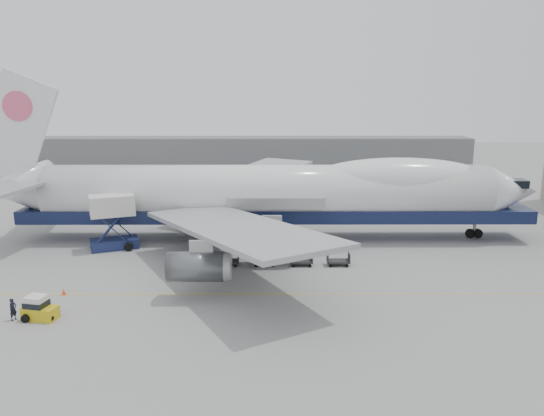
{
  "coord_description": "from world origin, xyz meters",
  "views": [
    {
      "loc": [
        0.32,
        -49.75,
        17.61
      ],
      "look_at": [
        0.51,
        6.0,
        5.07
      ],
      "focal_mm": 35.0,
      "sensor_mm": 36.0,
      "label": 1
    }
  ],
  "objects_px": {
    "airliner": "(273,192)",
    "catering_truck": "(113,219)",
    "baggage_tug": "(39,309)",
    "ground_worker": "(13,309)"
  },
  "relations": [
    {
      "from": "airliner",
      "to": "catering_truck",
      "type": "bearing_deg",
      "value": -166.74
    },
    {
      "from": "airliner",
      "to": "catering_truck",
      "type": "xyz_separation_m",
      "value": [
        -17.91,
        -4.22,
        -2.18
      ]
    },
    {
      "from": "baggage_tug",
      "to": "ground_worker",
      "type": "xyz_separation_m",
      "value": [
        -1.89,
        -0.22,
        0.05
      ]
    },
    {
      "from": "baggage_tug",
      "to": "ground_worker",
      "type": "bearing_deg",
      "value": -160.83
    },
    {
      "from": "catering_truck",
      "to": "ground_worker",
      "type": "bearing_deg",
      "value": -118.21
    },
    {
      "from": "airliner",
      "to": "baggage_tug",
      "type": "relative_size",
      "value": 23.79
    },
    {
      "from": "ground_worker",
      "to": "airliner",
      "type": "bearing_deg",
      "value": -18.7
    },
    {
      "from": "airliner",
      "to": "catering_truck",
      "type": "distance_m",
      "value": 18.53
    },
    {
      "from": "baggage_tug",
      "to": "catering_truck",
      "type": "bearing_deg",
      "value": 100.84
    },
    {
      "from": "baggage_tug",
      "to": "ground_worker",
      "type": "relative_size",
      "value": 1.58
    }
  ]
}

